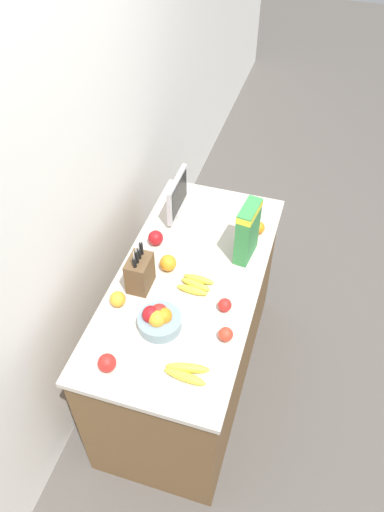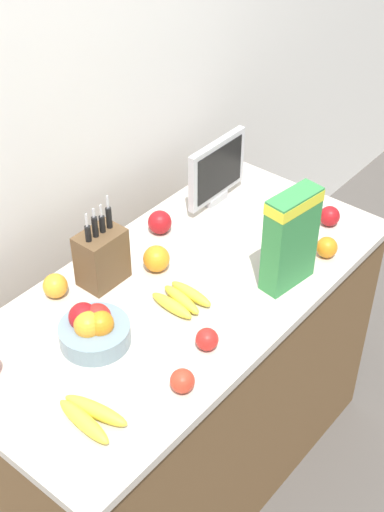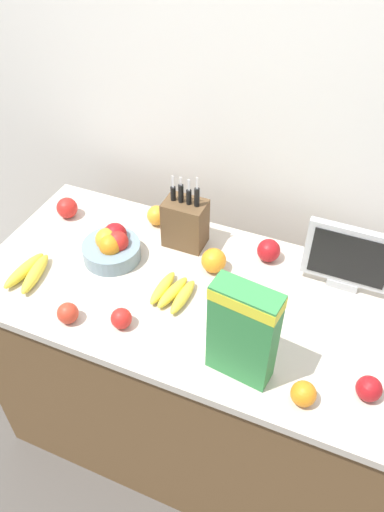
# 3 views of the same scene
# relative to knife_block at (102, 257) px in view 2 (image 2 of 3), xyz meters

# --- Properties ---
(ground_plane) EXTENTS (14.00, 14.00, 0.00)m
(ground_plane) POSITION_rel_knife_block_xyz_m (0.12, -0.21, -1.01)
(ground_plane) COLOR #514C47
(wall_back) EXTENTS (9.00, 0.06, 2.60)m
(wall_back) POSITION_rel_knife_block_xyz_m (0.12, 0.36, 0.29)
(wall_back) COLOR silver
(wall_back) RESTS_ON ground_plane
(counter) EXTENTS (1.46, 0.71, 0.92)m
(counter) POSITION_rel_knife_block_xyz_m (0.12, -0.21, -0.55)
(counter) COLOR brown
(counter) RESTS_ON ground_plane
(knife_block) EXTENTS (0.14, 0.10, 0.29)m
(knife_block) POSITION_rel_knife_block_xyz_m (0.00, 0.00, 0.00)
(knife_block) COLOR brown
(knife_block) RESTS_ON counter
(small_monitor) EXTENTS (0.28, 0.03, 0.24)m
(small_monitor) POSITION_rel_knife_block_xyz_m (0.56, -0.00, 0.04)
(small_monitor) COLOR #B7B7BC
(small_monitor) RESTS_ON counter
(cereal_box) EXTENTS (0.19, 0.10, 0.32)m
(cereal_box) POSITION_rel_knife_block_xyz_m (0.36, -0.44, 0.08)
(cereal_box) COLOR #338442
(cereal_box) RESTS_ON counter
(fruit_bowl) EXTENTS (0.20, 0.20, 0.11)m
(fruit_bowl) POSITION_rel_knife_block_xyz_m (-0.20, -0.17, -0.04)
(fruit_bowl) COLOR gray
(fruit_bowl) RESTS_ON counter
(banana_bunch_left) EXTENTS (0.11, 0.19, 0.04)m
(banana_bunch_left) POSITION_rel_knife_block_xyz_m (-0.41, -0.36, -0.07)
(banana_bunch_left) COLOR yellow
(banana_bunch_left) RESTS_ON counter
(banana_bunch_right) EXTENTS (0.12, 0.17, 0.04)m
(banana_bunch_right) POSITION_rel_knife_block_xyz_m (0.07, -0.26, -0.07)
(banana_bunch_right) COLOR yellow
(banana_bunch_right) RESTS_ON counter
(apple_near_bananas) EXTENTS (0.06, 0.06, 0.06)m
(apple_near_bananas) POSITION_rel_knife_block_xyz_m (-0.02, -0.43, -0.06)
(apple_near_bananas) COLOR red
(apple_near_bananas) RESTS_ON counter
(apple_front) EXTENTS (0.07, 0.07, 0.07)m
(apple_front) POSITION_rel_knife_block_xyz_m (-0.18, -0.47, -0.06)
(apple_front) COLOR red
(apple_front) RESTS_ON counter
(apple_rightmost) EXTENTS (0.07, 0.07, 0.07)m
(apple_rightmost) POSITION_rel_knife_block_xyz_m (0.70, -0.39, -0.06)
(apple_rightmost) COLOR #A31419
(apple_rightmost) RESTS_ON counter
(apple_by_knife_block) EXTENTS (0.08, 0.08, 0.08)m
(apple_by_knife_block) POSITION_rel_knife_block_xyz_m (0.30, 0.03, -0.05)
(apple_by_knife_block) COLOR #A31419
(apple_by_knife_block) RESTS_ON counter
(orange_front_left) EXTENTS (0.07, 0.07, 0.07)m
(orange_front_left) POSITION_rel_knife_block_xyz_m (0.54, -0.47, -0.06)
(orange_front_left) COLOR orange
(orange_front_left) RESTS_ON counter
(orange_by_cereal) EXTENTS (0.08, 0.08, 0.08)m
(orange_by_cereal) POSITION_rel_knife_block_xyz_m (0.14, -0.09, -0.05)
(orange_by_cereal) COLOR orange
(orange_by_cereal) RESTS_ON counter
(orange_front_right) EXTENTS (0.08, 0.08, 0.08)m
(orange_front_right) POSITION_rel_knife_block_xyz_m (-0.14, 0.06, -0.06)
(orange_front_right) COLOR orange
(orange_front_right) RESTS_ON counter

